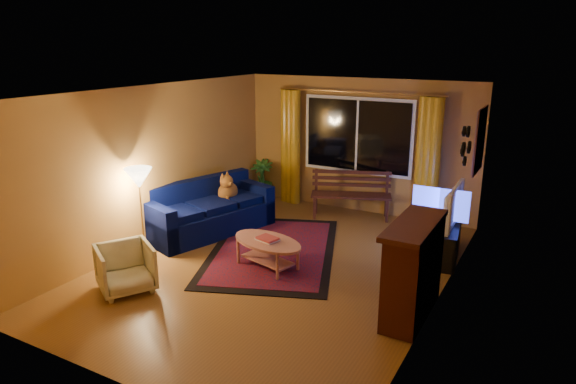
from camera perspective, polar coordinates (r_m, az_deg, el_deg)
The scene contains 22 objects.
floor at distance 7.49m, azimuth -1.12°, elevation -8.38°, with size 4.50×6.00×0.02m, color brown.
ceiling at distance 6.83m, azimuth -1.24°, elevation 11.20°, with size 4.50×6.00×0.02m, color white.
wall_back at distance 9.71m, azimuth 7.77°, elevation 5.10°, with size 4.50×0.02×2.50m, color #B4803A.
wall_left at distance 8.38m, azimuth -14.70°, elevation 2.91°, with size 0.02×6.00×2.50m, color #B4803A.
wall_right at distance 6.28m, azimuth 16.99°, elevation -1.74°, with size 0.02×6.00×2.50m, color #B4803A.
window at distance 9.61m, azimuth 7.68°, elevation 6.20°, with size 2.00×0.02×1.30m, color black.
curtain_rod at distance 9.46m, azimuth 7.76°, elevation 10.94°, with size 0.03×0.03×3.20m, color #BF8C3F.
curtain_left at distance 10.17m, azimuth 0.36°, elevation 5.02°, with size 0.36×0.36×2.24m, color gold.
curtain_right at distance 9.22m, azimuth 15.29°, elevation 3.24°, with size 0.36×0.36×2.24m, color gold.
bench at distance 9.48m, azimuth 6.97°, elevation -1.61°, with size 1.44×0.42×0.43m, color #361711.
potted_plant at distance 10.53m, azimuth -2.94°, elevation 1.41°, with size 0.46×0.46×0.81m, color #235B1E.
sofa at distance 8.73m, azimuth -8.76°, elevation -1.76°, with size 0.92×2.15×0.87m, color black.
dog at distance 9.00m, azimuth -6.71°, elevation 0.51°, with size 0.33×0.46×0.50m, color #915621, non-canonical shape.
armchair at distance 7.01m, azimuth -17.63°, elevation -7.85°, with size 0.67×0.62×0.69m, color beige.
floor_lamp at distance 7.95m, azimuth -15.96°, elevation -2.25°, with size 0.22×0.22×1.34m, color #BF8C3F.
rug at distance 8.02m, azimuth -1.71°, elevation -6.48°, with size 1.87×2.95×0.02m, color maroon.
coffee_table at distance 7.39m, azimuth -2.29°, elevation -6.88°, with size 1.15×1.15×0.42m, color #B96E5C.
tv_console at distance 8.07m, azimuth 16.96°, elevation -5.17°, with size 0.41×1.24×0.52m, color black.
television at distance 7.89m, azimuth 17.29°, elevation -1.38°, with size 1.04×0.14×0.60m, color black.
fireplace at distance 6.21m, azimuth 13.73°, elevation -8.64°, with size 0.40×1.20×1.10m, color maroon.
mirror_cluster at distance 7.40m, azimuth 19.15°, elevation 5.16°, with size 0.06×0.60×0.56m, color black, non-canonical shape.
painting at distance 8.55m, azimuth 20.52°, elevation 5.40°, with size 0.04×0.76×0.96m, color orange.
Camera 1 is at (3.41, -5.88, 3.13)m, focal length 32.00 mm.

